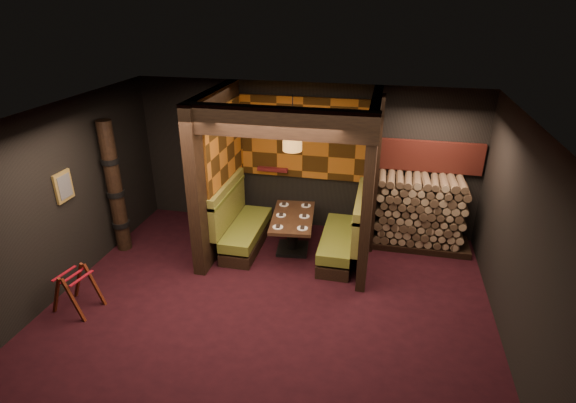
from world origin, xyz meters
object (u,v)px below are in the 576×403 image
at_px(totem_column, 115,189).
at_px(pendant_lamp, 292,137).
at_px(firewood_stack, 424,213).
at_px(booth_bench_left, 241,226).
at_px(booth_bench_right, 344,237).
at_px(dining_table, 293,228).
at_px(luggage_rack, 76,289).

bearing_deg(totem_column, pendant_lamp, 9.83).
bearing_deg(totem_column, firewood_stack, 13.19).
bearing_deg(pendant_lamp, totem_column, -170.17).
xyz_separation_m(booth_bench_left, firewood_stack, (3.25, 0.70, 0.28)).
relative_size(booth_bench_left, booth_bench_right, 1.00).
relative_size(booth_bench_right, dining_table, 1.15).
height_order(booth_bench_left, pendant_lamp, pendant_lamp).
relative_size(booth_bench_right, luggage_rack, 2.26).
bearing_deg(pendant_lamp, firewood_stack, 17.52).
xyz_separation_m(booth_bench_right, luggage_rack, (-3.69, -2.30, -0.05)).
bearing_deg(dining_table, pendant_lamp, -90.00).
bearing_deg(firewood_stack, luggage_rack, -149.24).
bearing_deg(pendant_lamp, booth_bench_right, 1.30).
bearing_deg(dining_table, booth_bench_left, -178.28).
xyz_separation_m(dining_table, firewood_stack, (2.28, 0.67, 0.22)).
bearing_deg(dining_table, booth_bench_right, -1.78).
height_order(booth_bench_right, pendant_lamp, pendant_lamp).
height_order(booth_bench_right, firewood_stack, firewood_stack).
distance_m(booth_bench_right, totem_column, 4.10).
height_order(booth_bench_left, totem_column, totem_column).
distance_m(booth_bench_right, dining_table, 0.93).
bearing_deg(totem_column, booth_bench_left, 14.75).
bearing_deg(dining_table, firewood_stack, 16.38).
bearing_deg(luggage_rack, booth_bench_left, 52.05).
height_order(dining_table, totem_column, totem_column).
bearing_deg(booth_bench_right, firewood_stack, 27.35).
height_order(dining_table, luggage_rack, dining_table).
xyz_separation_m(booth_bench_left, totem_column, (-2.09, -0.55, 0.79)).
bearing_deg(booth_bench_left, booth_bench_right, 0.00).
height_order(booth_bench_left, dining_table, booth_bench_left).
xyz_separation_m(booth_bench_right, pendant_lamp, (-0.93, -0.02, 1.75)).
relative_size(booth_bench_left, firewood_stack, 0.92).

